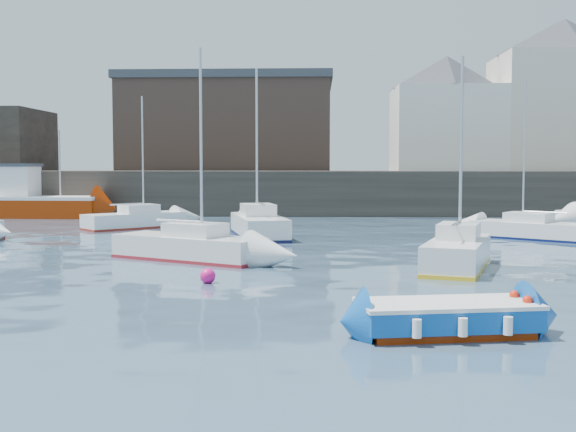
{
  "coord_description": "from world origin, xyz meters",
  "views": [
    {
      "loc": [
        1.09,
        -14.84,
        3.39
      ],
      "look_at": [
        0.0,
        12.0,
        1.5
      ],
      "focal_mm": 45.0,
      "sensor_mm": 36.0,
      "label": 1
    }
  ],
  "objects_px": {
    "blue_dinghy": "(447,316)",
    "buoy_near": "(208,283)",
    "sailboat_f": "(259,225)",
    "sailboat_d": "(534,229)",
    "sailboat_c": "(458,252)",
    "sailboat_b": "(190,246)",
    "buoy_far": "(198,244)",
    "fishing_boat": "(33,201)",
    "sailboat_h": "(135,220)"
  },
  "relations": [
    {
      "from": "blue_dinghy",
      "to": "buoy_near",
      "type": "distance_m",
      "value": 8.44
    },
    {
      "from": "sailboat_f",
      "to": "buoy_near",
      "type": "relative_size",
      "value": 17.68
    },
    {
      "from": "sailboat_d",
      "to": "sailboat_c",
      "type": "bearing_deg",
      "value": -118.87
    },
    {
      "from": "sailboat_b",
      "to": "sailboat_f",
      "type": "xyz_separation_m",
      "value": [
        1.8,
        8.48,
        0.07
      ]
    },
    {
      "from": "sailboat_d",
      "to": "buoy_far",
      "type": "height_order",
      "value": "sailboat_d"
    },
    {
      "from": "fishing_boat",
      "to": "buoy_near",
      "type": "xyz_separation_m",
      "value": [
        15.46,
        -25.84,
        -1.09
      ]
    },
    {
      "from": "sailboat_c",
      "to": "buoy_near",
      "type": "height_order",
      "value": "sailboat_c"
    },
    {
      "from": "sailboat_f",
      "to": "sailboat_h",
      "type": "distance_m",
      "value": 8.34
    },
    {
      "from": "sailboat_c",
      "to": "sailboat_f",
      "type": "relative_size",
      "value": 0.88
    },
    {
      "from": "sailboat_c",
      "to": "fishing_boat",
      "type": "bearing_deg",
      "value": 135.88
    },
    {
      "from": "sailboat_c",
      "to": "buoy_near",
      "type": "xyz_separation_m",
      "value": [
        -7.78,
        -3.3,
        -0.53
      ]
    },
    {
      "from": "fishing_boat",
      "to": "sailboat_b",
      "type": "xyz_separation_m",
      "value": [
        14.05,
        -20.81,
        -0.6
      ]
    },
    {
      "from": "buoy_near",
      "to": "buoy_far",
      "type": "relative_size",
      "value": 1.2
    },
    {
      "from": "sailboat_b",
      "to": "sailboat_f",
      "type": "height_order",
      "value": "sailboat_f"
    },
    {
      "from": "sailboat_h",
      "to": "buoy_far",
      "type": "distance_m",
      "value": 8.95
    },
    {
      "from": "sailboat_d",
      "to": "sailboat_h",
      "type": "xyz_separation_m",
      "value": [
        -19.81,
        4.93,
        0.02
      ]
    },
    {
      "from": "sailboat_f",
      "to": "sailboat_h",
      "type": "bearing_deg",
      "value": 147.95
    },
    {
      "from": "buoy_far",
      "to": "sailboat_b",
      "type": "bearing_deg",
      "value": -83.54
    },
    {
      "from": "sailboat_b",
      "to": "sailboat_c",
      "type": "relative_size",
      "value": 1.07
    },
    {
      "from": "sailboat_f",
      "to": "buoy_near",
      "type": "height_order",
      "value": "sailboat_f"
    },
    {
      "from": "blue_dinghy",
      "to": "buoy_near",
      "type": "bearing_deg",
      "value": 133.08
    },
    {
      "from": "sailboat_b",
      "to": "sailboat_f",
      "type": "bearing_deg",
      "value": 78.03
    },
    {
      "from": "blue_dinghy",
      "to": "sailboat_c",
      "type": "distance_m",
      "value": 9.68
    },
    {
      "from": "sailboat_c",
      "to": "buoy_far",
      "type": "height_order",
      "value": "sailboat_c"
    },
    {
      "from": "sailboat_f",
      "to": "sailboat_b",
      "type": "bearing_deg",
      "value": -101.97
    },
    {
      "from": "sailboat_f",
      "to": "buoy_far",
      "type": "bearing_deg",
      "value": -126.89
    },
    {
      "from": "fishing_boat",
      "to": "sailboat_b",
      "type": "distance_m",
      "value": 25.11
    },
    {
      "from": "buoy_far",
      "to": "sailboat_h",
      "type": "bearing_deg",
      "value": 121.52
    },
    {
      "from": "sailboat_c",
      "to": "sailboat_h",
      "type": "xyz_separation_m",
      "value": [
        -14.47,
        14.63,
        -0.07
      ]
    },
    {
      "from": "fishing_boat",
      "to": "buoy_far",
      "type": "distance_m",
      "value": 20.57
    },
    {
      "from": "sailboat_b",
      "to": "sailboat_h",
      "type": "xyz_separation_m",
      "value": [
        -5.27,
        12.9,
        -0.02
      ]
    },
    {
      "from": "fishing_boat",
      "to": "sailboat_c",
      "type": "xyz_separation_m",
      "value": [
        23.24,
        -22.54,
        -0.56
      ]
    },
    {
      "from": "sailboat_c",
      "to": "buoy_far",
      "type": "distance_m",
      "value": 12.06
    },
    {
      "from": "fishing_boat",
      "to": "buoy_near",
      "type": "distance_m",
      "value": 30.13
    },
    {
      "from": "blue_dinghy",
      "to": "sailboat_h",
      "type": "height_order",
      "value": "sailboat_h"
    },
    {
      "from": "sailboat_c",
      "to": "sailboat_d",
      "type": "relative_size",
      "value": 0.97
    },
    {
      "from": "sailboat_b",
      "to": "sailboat_h",
      "type": "bearing_deg",
      "value": 112.22
    },
    {
      "from": "sailboat_c",
      "to": "sailboat_h",
      "type": "distance_m",
      "value": 20.57
    },
    {
      "from": "sailboat_d",
      "to": "sailboat_h",
      "type": "distance_m",
      "value": 20.41
    },
    {
      "from": "sailboat_c",
      "to": "sailboat_b",
      "type": "bearing_deg",
      "value": 169.37
    },
    {
      "from": "fishing_boat",
      "to": "buoy_far",
      "type": "height_order",
      "value": "fishing_boat"
    },
    {
      "from": "fishing_boat",
      "to": "sailboat_f",
      "type": "distance_m",
      "value": 20.09
    },
    {
      "from": "sailboat_b",
      "to": "sailboat_f",
      "type": "distance_m",
      "value": 8.66
    },
    {
      "from": "sailboat_h",
      "to": "buoy_near",
      "type": "bearing_deg",
      "value": -69.56
    },
    {
      "from": "sailboat_d",
      "to": "buoy_near",
      "type": "relative_size",
      "value": 16.03
    },
    {
      "from": "sailboat_b",
      "to": "sailboat_h",
      "type": "height_order",
      "value": "sailboat_b"
    },
    {
      "from": "buoy_near",
      "to": "fishing_boat",
      "type": "bearing_deg",
      "value": 120.89
    },
    {
      "from": "fishing_boat",
      "to": "buoy_near",
      "type": "bearing_deg",
      "value": -59.11
    },
    {
      "from": "blue_dinghy",
      "to": "sailboat_h",
      "type": "xyz_separation_m",
      "value": [
        -12.44,
        24.09,
        0.09
      ]
    },
    {
      "from": "sailboat_b",
      "to": "buoy_near",
      "type": "distance_m",
      "value": 5.25
    }
  ]
}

